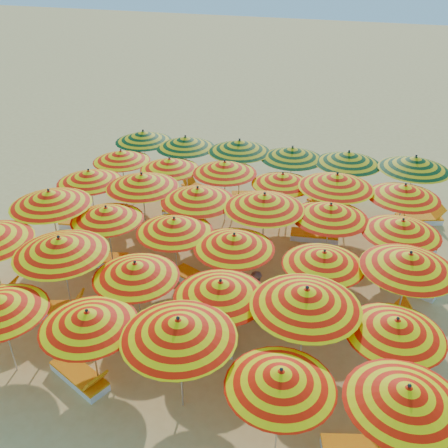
{
  "coord_description": "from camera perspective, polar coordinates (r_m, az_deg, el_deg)",
  "views": [
    {
      "loc": [
        4.49,
        -12.56,
        9.52
      ],
      "look_at": [
        0.0,
        0.5,
        1.6
      ],
      "focal_mm": 40.0,
      "sensor_mm": 36.0,
      "label": 1
    }
  ],
  "objects": [
    {
      "name": "umbrella_5",
      "position": [
        10.33,
        20.19,
        -17.91
      ],
      "size": [
        2.94,
        2.94,
        2.47
      ],
      "color": "silver",
      "rests_on": "ground"
    },
    {
      "name": "lounger_20",
      "position": [
        20.65,
        11.72,
        2.19
      ],
      "size": [
        1.82,
        1.18,
        0.69
      ],
      "rotation": [
        0.0,
        0.0,
        2.76
      ],
      "color": "white",
      "rests_on": "ground"
    },
    {
      "name": "umbrella_26",
      "position": [
        18.43,
        0.09,
        6.49
      ],
      "size": [
        2.94,
        2.94,
        2.52
      ],
      "color": "silver",
      "rests_on": "ground"
    },
    {
      "name": "umbrella_7",
      "position": [
        14.01,
        -18.23,
        -2.39
      ],
      "size": [
        3.07,
        3.07,
        2.73
      ],
      "color": "silver",
      "rests_on": "ground"
    },
    {
      "name": "umbrella_27",
      "position": [
        17.96,
        6.71,
        5.12
      ],
      "size": [
        2.87,
        2.87,
        2.35
      ],
      "color": "silver",
      "rests_on": "ground"
    },
    {
      "name": "lounger_16",
      "position": [
        18.77,
        20.66,
        -2.24
      ],
      "size": [
        1.79,
        0.77,
        0.69
      ],
      "rotation": [
        0.0,
        0.0,
        0.11
      ],
      "color": "white",
      "rests_on": "ground"
    },
    {
      "name": "umbrella_22",
      "position": [
        15.69,
        12.05,
        1.43
      ],
      "size": [
        3.01,
        3.01,
        2.53
      ],
      "color": "silver",
      "rests_on": "ground"
    },
    {
      "name": "lounger_3",
      "position": [
        15.5,
        -18.6,
        -9.21
      ],
      "size": [
        1.82,
        1.2,
        0.69
      ],
      "rotation": [
        0.0,
        0.0,
        0.39
      ],
      "color": "white",
      "rests_on": "ground"
    },
    {
      "name": "umbrella_20",
      "position": [
        16.23,
        -3.01,
        3.37
      ],
      "size": [
        3.04,
        3.04,
        2.61
      ],
      "color": "silver",
      "rests_on": "ground"
    },
    {
      "name": "umbrella_9",
      "position": [
        12.15,
        -0.4,
        -7.44
      ],
      "size": [
        2.94,
        2.94,
        2.46
      ],
      "color": "silver",
      "rests_on": "ground"
    },
    {
      "name": "umbrella_34",
      "position": [
        19.56,
        14.02,
        7.35
      ],
      "size": [
        3.15,
        3.15,
        2.64
      ],
      "color": "silver",
      "rests_on": "ground"
    },
    {
      "name": "lounger_10",
      "position": [
        14.67,
        8.13,
        -10.23
      ],
      "size": [
        1.82,
        1.21,
        0.69
      ],
      "rotation": [
        0.0,
        0.0,
        3.54
      ],
      "color": "white",
      "rests_on": "ground"
    },
    {
      "name": "lounger_18",
      "position": [
        20.95,
        3.35,
        3.22
      ],
      "size": [
        1.83,
        1.11,
        0.69
      ],
      "rotation": [
        0.0,
        0.0,
        0.33
      ],
      "color": "white",
      "rests_on": "ground"
    },
    {
      "name": "umbrella_33",
      "position": [
        19.71,
        7.81,
        8.03
      ],
      "size": [
        2.5,
        2.5,
        2.6
      ],
      "color": "silver",
      "rests_on": "ground"
    },
    {
      "name": "umbrella_23",
      "position": [
        15.53,
        19.68,
        -0.31
      ],
      "size": [
        2.95,
        2.95,
        2.47
      ],
      "color": "silver",
      "rests_on": "ground"
    },
    {
      "name": "lounger_4",
      "position": [
        13.65,
        -2.72,
        -13.53
      ],
      "size": [
        1.81,
        0.88,
        0.69
      ],
      "rotation": [
        0.0,
        0.0,
        3.32
      ],
      "color": "white",
      "rests_on": "ground"
    },
    {
      "name": "umbrella_32",
      "position": [
        20.11,
        1.78,
        8.91
      ],
      "size": [
        2.91,
        2.91,
        2.66
      ],
      "color": "silver",
      "rests_on": "ground"
    },
    {
      "name": "lounger_12",
      "position": [
        19.57,
        -15.69,
        0.02
      ],
      "size": [
        1.81,
        0.87,
        0.69
      ],
      "rotation": [
        0.0,
        0.0,
        0.17
      ],
      "color": "white",
      "rests_on": "ground"
    },
    {
      "name": "umbrella_18",
      "position": [
        18.45,
        -15.16,
        5.28
      ],
      "size": [
        2.5,
        2.5,
        2.47
      ],
      "color": "silver",
      "rests_on": "ground"
    },
    {
      "name": "umbrella_3",
      "position": [
        10.81,
        -5.22,
        -11.78
      ],
      "size": [
        3.3,
        3.3,
        2.69
      ],
      "color": "silver",
      "rests_on": "ground"
    },
    {
      "name": "lounger_21",
      "position": [
        20.63,
        21.49,
        0.58
      ],
      "size": [
        1.83,
        1.13,
        0.69
      ],
      "rotation": [
        0.0,
        0.0,
        0.34
      ],
      "color": "white",
      "rests_on": "ground"
    },
    {
      "name": "umbrella_14",
      "position": [
        14.82,
        -5.69,
        -0.14
      ],
      "size": [
        2.65,
        2.65,
        2.45
      ],
      "color": "silver",
      "rests_on": "ground"
    },
    {
      "name": "umbrella_13",
      "position": [
        15.88,
        -13.28,
        1.19
      ],
      "size": [
        2.73,
        2.73,
        2.41
      ],
      "color": "silver",
      "rests_on": "ground"
    },
    {
      "name": "lounger_0",
      "position": [
        13.32,
        -16.07,
        -16.38
      ],
      "size": [
        1.82,
        1.18,
        0.69
      ],
      "rotation": [
        0.0,
        0.0,
        -0.38
      ],
      "color": "white",
      "rests_on": "ground"
    },
    {
      "name": "umbrella_12",
      "position": [
        16.7,
        -19.29,
        2.83
      ],
      "size": [
        2.65,
        2.65,
        2.73
      ],
      "color": "silver",
      "rests_on": "ground"
    },
    {
      "name": "umbrella_35",
      "position": [
        19.58,
        20.98,
        6.52
      ],
      "size": [
        2.65,
        2.65,
        2.74
      ],
      "color": "silver",
      "rests_on": "ground"
    },
    {
      "name": "lounger_17",
      "position": [
        21.48,
        -2.88,
        3.94
      ],
      "size": [
        1.82,
        1.22,
        0.69
      ],
      "rotation": [
        0.0,
        0.0,
        2.73
      ],
      "color": "white",
      "rests_on": "ground"
    },
    {
      "name": "umbrella_24",
      "position": [
        20.16,
        -11.66,
        7.62
      ],
      "size": [
        2.69,
        2.69,
        2.39
      ],
      "color": "silver",
      "rests_on": "ground"
    },
    {
      "name": "umbrella_16",
      "position": [
        13.62,
        11.34,
        -3.88
      ],
      "size": [
        2.75,
        2.75,
        2.38
      ],
      "color": "silver",
      "rests_on": "ground"
    },
    {
      "name": "umbrella_11",
      "position": [
        11.84,
        19.08,
        -11.07
      ],
      "size": [
        2.54,
        2.54,
        2.37
      ],
      "color": "silver",
      "rests_on": "ground"
    },
    {
      "name": "lounger_11",
      "position": [
        15.13,
        17.08,
        -10.02
      ],
      "size": [
        1.82,
        1.17,
        0.69
      ],
      "rotation": [
        0.0,
        0.0,
        0.37
      ],
      "color": "white",
      "rests_on": "ground"
    },
    {
      "name": "umbrella_4",
      "position": [
        10.21,
        6.5,
        -17.15
      ],
      "size": [
        2.32,
        2.32,
        2.37
      ],
      "color": "silver",
      "rests_on": "ground"
    },
    {
      "name": "lounger_13",
      "position": [
        16.69,
        20.23,
        -6.45
      ],
      "size": [
        1.83,
        1.14,
        0.69
      ],
      "rotation": [
        0.0,
        0.0,
        2.79
      ],
      "color": "white",
      "rests_on": "ground"
    },
    {
      "name": "lounger_7",
      "position": [
        17.3,
        -13.91,
        -3.95
      ],
      "size": [
        1.83,
        1.07,
        0.69
      ],
      "rotation": [
        0.0,
        0.0,
        3.45
      ],
      "color": "white",
      "rests_on": "ground"
    },
    {
      "name": "ground",
      "position": [
        16.39,
        -0.57,
        -5.68
      ],
      "size": [
        120.0,
        120.0,
        0.0
      ],
      "primitive_type": "plane",
      "color": "#E0B463",
      "rests_on": "ground"
    },
    {
      "name": "umbrella_8",
      "position": [
        13.07,
        -10.08,
        -5.19
      ],
      "size": [
        2.5,
        2.5,
        2.41
      ],
      "color": "silver",
      "rests_on": "ground"
    },
    {
      "name": "umbrella_19",
      "position": [
        17.33,
        -9.36,
        4.91
      ],
      "size": [
        3.16,
        3.16,
        2.65
      ],
      "color": "silver",
      "rests_on": "ground"
    },
    {
      "name": "umbrella_25",
      "position": [
        19.1,
        -6.23,
        6.83
      ],
      "size": [
        2.39,
        2.39,
        2.4
      ],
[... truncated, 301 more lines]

